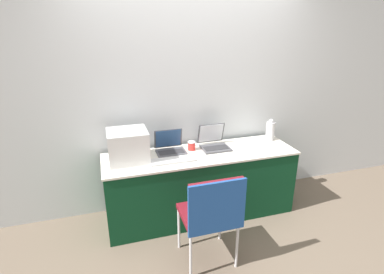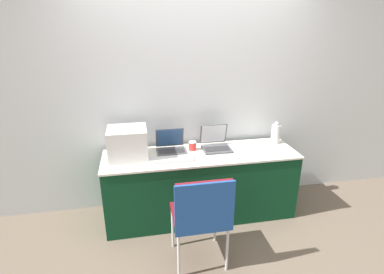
{
  "view_description": "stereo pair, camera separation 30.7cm",
  "coord_description": "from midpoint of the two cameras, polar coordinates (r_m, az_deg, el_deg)",
  "views": [
    {
      "loc": [
        -0.93,
        -2.44,
        1.99
      ],
      "look_at": [
        -0.09,
        0.31,
        0.92
      ],
      "focal_mm": 28.0,
      "sensor_mm": 36.0,
      "label": 1
    },
    {
      "loc": [
        -0.64,
        -2.51,
        1.99
      ],
      "look_at": [
        -0.09,
        0.31,
        0.92
      ],
      "focal_mm": 28.0,
      "sensor_mm": 36.0,
      "label": 2
    }
  ],
  "objects": [
    {
      "name": "printer",
      "position": [
        3.0,
        -9.33,
        -1.03
      ],
      "size": [
        0.38,
        0.35,
        0.31
      ],
      "color": "silver",
      "rests_on": "table"
    },
    {
      "name": "ground_plane",
      "position": [
        3.27,
        5.52,
        -17.12
      ],
      "size": [
        14.0,
        14.0,
        0.0
      ],
      "primitive_type": "plane",
      "color": "#6B5B4C"
    },
    {
      "name": "coffee_cup",
      "position": [
        3.2,
        2.83,
        -1.73
      ],
      "size": [
        0.08,
        0.08,
        0.09
      ],
      "color": "red",
      "rests_on": "table"
    },
    {
      "name": "metal_pitcher",
      "position": [
        3.54,
        18.09,
        0.63
      ],
      "size": [
        0.1,
        0.1,
        0.25
      ],
      "color": "silver",
      "rests_on": "table"
    },
    {
      "name": "laptop_left",
      "position": [
        3.17,
        -1.31,
        -1.83
      ],
      "size": [
        0.3,
        0.25,
        0.23
      ],
      "color": "#4C4C51",
      "rests_on": "table"
    },
    {
      "name": "chair",
      "position": [
        2.51,
        5.46,
        -14.11
      ],
      "size": [
        0.47,
        0.44,
        0.89
      ],
      "color": "maroon",
      "rests_on": "ground_plane"
    },
    {
      "name": "wall_back",
      "position": [
        3.31,
        3.06,
        8.4
      ],
      "size": [
        8.0,
        0.05,
        2.6
      ],
      "color": "silver",
      "rests_on": "ground_plane"
    },
    {
      "name": "table",
      "position": [
        3.3,
        4.35,
        -9.07
      ],
      "size": [
        2.02,
        0.59,
        0.74
      ],
      "color": "#0C381E",
      "rests_on": "ground_plane"
    },
    {
      "name": "laptop_right",
      "position": [
        3.26,
        7.2,
        -1.28
      ],
      "size": [
        0.3,
        0.31,
        0.25
      ],
      "color": "#4C4C51",
      "rests_on": "table"
    },
    {
      "name": "external_keyboard",
      "position": [
        2.96,
        -1.15,
        -4.36
      ],
      "size": [
        0.45,
        0.15,
        0.02
      ],
      "color": "silver",
      "rests_on": "table"
    }
  ]
}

